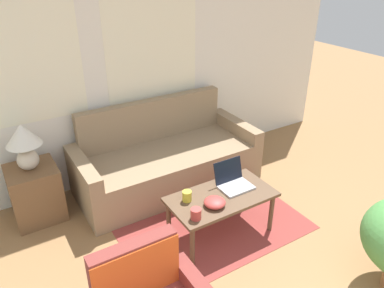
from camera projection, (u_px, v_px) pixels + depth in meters
wall_back at (101, 70)px, 3.92m from camera, size 6.37×0.06×2.60m
rug at (193, 206)px, 3.99m from camera, size 1.77×1.91×0.01m
couch at (165, 161)px, 4.28m from camera, size 2.04×0.87×0.93m
side_table at (36, 193)px, 3.72m from camera, size 0.46×0.46×0.56m
table_lamp at (24, 142)px, 3.45m from camera, size 0.33×0.33×0.46m
coffee_table at (221, 200)px, 3.43m from camera, size 0.98×0.52×0.44m
laptop at (233, 181)px, 3.53m from camera, size 0.31×0.28×0.23m
cup_navy at (187, 196)px, 3.32m from camera, size 0.08×0.08×0.10m
cup_yellow at (196, 214)px, 3.09m from camera, size 0.09×0.09×0.10m
snack_bowl at (215, 202)px, 3.26m from camera, size 0.19×0.19×0.07m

